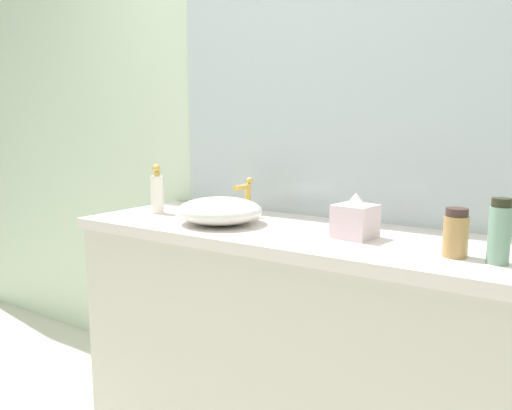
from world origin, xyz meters
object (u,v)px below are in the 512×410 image
Objects in this scene: soap_dispenser at (157,192)px; tissue_box at (355,219)px; lotion_bottle at (456,233)px; sink_basin at (220,211)px; perfume_bottle at (499,232)px.

soap_dispenser is 0.92m from tissue_box.
sink_basin is at bearing 178.26° from lotion_bottle.
tissue_box is (-0.45, 0.09, -0.02)m from perfume_bottle.
perfume_bottle is at bearing -6.91° from lotion_bottle.
perfume_bottle is 1.18× the size of tissue_box.
soap_dispenser is 1.38m from perfume_bottle.
perfume_bottle is (0.11, -0.01, 0.02)m from lotion_bottle.
lotion_bottle is at bearing -13.23° from tissue_box.
perfume_bottle is at bearing -3.65° from soap_dispenser.
perfume_bottle reaches higher than lotion_bottle.
sink_basin is 0.99m from perfume_bottle.
lotion_bottle is 0.78× the size of perfume_bottle.
sink_basin is 1.86× the size of perfume_bottle.
lotion_bottle reaches higher than sink_basin.
soap_dispenser is at bearing 176.65° from lotion_bottle.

